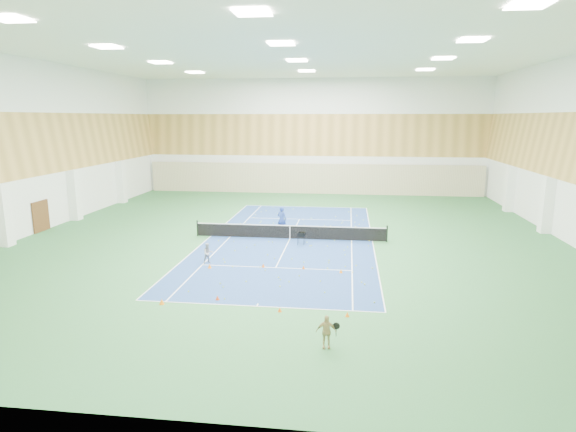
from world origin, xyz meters
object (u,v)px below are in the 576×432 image
at_px(child_court, 208,253).
at_px(ball_cart, 301,238).
at_px(tennis_net, 290,231).
at_px(child_apron, 326,332).
at_px(coach, 282,219).

xyz_separation_m(child_court, ball_cart, (4.80, 4.62, -0.16)).
bearing_deg(tennis_net, child_apron, -78.38).
xyz_separation_m(tennis_net, child_apron, (3.14, -15.30, 0.06)).
bearing_deg(child_court, tennis_net, 23.21).
relative_size(coach, child_court, 1.62).
xyz_separation_m(coach, child_court, (-3.08, -7.93, -0.35)).
height_order(tennis_net, ball_cart, tennis_net).
relative_size(coach, ball_cart, 2.26).
distance_m(tennis_net, coach, 2.14).
bearing_deg(coach, child_court, 84.35).
bearing_deg(child_apron, coach, 98.49).
relative_size(child_apron, ball_cart, 1.49).
height_order(tennis_net, child_court, child_court).
bearing_deg(child_apron, tennis_net, 97.17).
distance_m(child_apron, ball_cart, 14.11).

